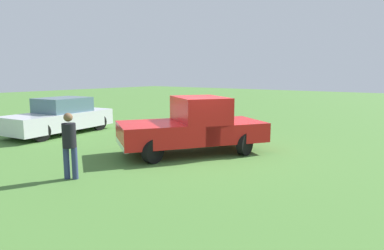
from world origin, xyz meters
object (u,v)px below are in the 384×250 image
(sedan_near, at_px, (60,117))
(person_bystander, at_px, (69,142))
(pickup_truck, at_px, (195,125))
(traffic_cone, at_px, (170,123))

(sedan_near, height_order, person_bystander, person_bystander)
(pickup_truck, distance_m, person_bystander, 4.04)
(person_bystander, bearing_deg, sedan_near, -153.26)
(traffic_cone, bearing_deg, pickup_truck, 51.00)
(pickup_truck, height_order, person_bystander, pickup_truck)
(pickup_truck, xyz_separation_m, traffic_cone, (-2.94, -3.63, -0.63))
(sedan_near, distance_m, traffic_cone, 4.66)
(pickup_truck, distance_m, sedan_near, 6.61)
(sedan_near, distance_m, person_bystander, 6.69)
(pickup_truck, xyz_separation_m, sedan_near, (0.64, -6.58, -0.21))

